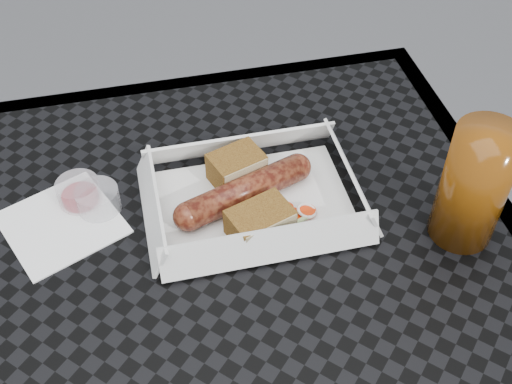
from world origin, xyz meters
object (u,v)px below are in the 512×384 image
at_px(patio_table, 189,354).
at_px(bratwurst, 245,191).
at_px(food_tray, 254,203).
at_px(drink_glass, 474,186).

relative_size(patio_table, bratwurst, 4.62).
bearing_deg(bratwurst, food_tray, -16.06).
height_order(patio_table, drink_glass, drink_glass).
bearing_deg(bratwurst, patio_table, -124.27).
relative_size(food_tray, bratwurst, 1.27).
xyz_separation_m(patio_table, drink_glass, (0.32, 0.04, 0.15)).
xyz_separation_m(patio_table, bratwurst, (0.09, 0.14, 0.10)).
relative_size(patio_table, food_tray, 3.64).
bearing_deg(drink_glass, food_tray, 156.79).
relative_size(food_tray, drink_glass, 1.52).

